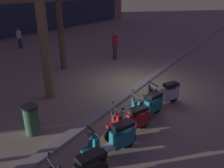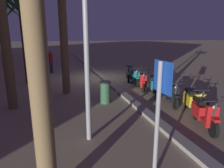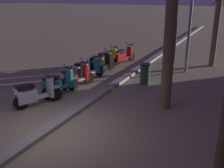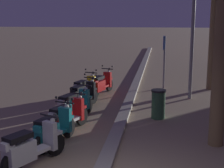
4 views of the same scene
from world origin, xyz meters
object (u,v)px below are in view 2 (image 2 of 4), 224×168
object	(u,v)px
scooter_silver_second_in_line	(130,73)
scooter_teal_lead_nearest	(135,77)
scooter_black_mid_centre	(171,93)
pedestrian_by_palm_tree	(51,61)
scooter_red_mid_rear	(143,81)
scooter_teal_tail_end	(154,85)
litter_bin	(105,92)
scooter_yellow_mid_front	(193,101)
palm_tree_near_sign	(22,16)
crossing_sign	(159,107)
scooter_red_far_back	(203,113)

from	to	relation	value
scooter_silver_second_in_line	scooter_teal_lead_nearest	bearing A→B (deg)	174.19
scooter_black_mid_centre	pedestrian_by_palm_tree	size ratio (longest dim) A/B	0.97
scooter_red_mid_rear	pedestrian_by_palm_tree	world-z (taller)	pedestrian_by_palm_tree
scooter_teal_tail_end	litter_bin	xyz separation A→B (m)	(-0.57, 2.66, 0.02)
scooter_yellow_mid_front	palm_tree_near_sign	size ratio (longest dim) A/B	0.32
scooter_teal_lead_nearest	pedestrian_by_palm_tree	xyz separation A→B (m)	(5.36, 4.82, 0.46)
palm_tree_near_sign	scooter_yellow_mid_front	bearing A→B (deg)	-137.03
scooter_black_mid_centre	scooter_teal_lead_nearest	size ratio (longest dim) A/B	0.95
scooter_silver_second_in_line	palm_tree_near_sign	distance (m)	7.28
scooter_silver_second_in_line	crossing_sign	size ratio (longest dim) A/B	0.70
scooter_red_mid_rear	litter_bin	size ratio (longest dim) A/B	1.75
scooter_teal_tail_end	crossing_sign	distance (m)	6.12
litter_bin	scooter_teal_tail_end	bearing A→B (deg)	-77.85
scooter_silver_second_in_line	litter_bin	xyz separation A→B (m)	(-4.04, 2.72, 0.03)
scooter_yellow_mid_front	scooter_red_mid_rear	world-z (taller)	same
scooter_teal_lead_nearest	scooter_silver_second_in_line	xyz separation A→B (m)	(1.20, -0.12, 0.00)
scooter_silver_second_in_line	pedestrian_by_palm_tree	distance (m)	6.48
scooter_silver_second_in_line	pedestrian_by_palm_tree	xyz separation A→B (m)	(4.16, 4.94, 0.46)
scooter_red_far_back	scooter_red_mid_rear	size ratio (longest dim) A/B	1.02
scooter_red_far_back	scooter_silver_second_in_line	bearing A→B (deg)	-2.36
scooter_teal_lead_nearest	scooter_red_mid_rear	bearing A→B (deg)	178.24
scooter_yellow_mid_front	crossing_sign	size ratio (longest dim) A/B	0.70
scooter_teal_tail_end	crossing_sign	size ratio (longest dim) A/B	0.74
scooter_yellow_mid_front	scooter_teal_tail_end	xyz separation A→B (m)	(2.57, 0.24, 0.02)
scooter_teal_tail_end	scooter_teal_lead_nearest	size ratio (longest dim) A/B	1.01
scooter_yellow_mid_front	litter_bin	distance (m)	3.52
scooter_red_mid_rear	palm_tree_near_sign	xyz separation A→B (m)	(3.28, 6.16, 3.51)
scooter_teal_tail_end	pedestrian_by_palm_tree	bearing A→B (deg)	32.67
scooter_teal_tail_end	scooter_silver_second_in_line	world-z (taller)	same
scooter_red_mid_rear	scooter_teal_lead_nearest	size ratio (longest dim) A/B	0.95
scooter_red_far_back	scooter_red_mid_rear	bearing A→B (deg)	-1.63
scooter_yellow_mid_front	pedestrian_by_palm_tree	distance (m)	11.41
scooter_silver_second_in_line	litter_bin	bearing A→B (deg)	146.03
scooter_red_mid_rear	scooter_silver_second_in_line	world-z (taller)	scooter_red_mid_rear
scooter_black_mid_centre	scooter_teal_tail_end	distance (m)	1.41
scooter_black_mid_centre	scooter_red_mid_rear	xyz separation A→B (m)	(2.54, 0.14, -0.02)
scooter_red_far_back	scooter_red_mid_rear	xyz separation A→B (m)	(4.77, -0.14, -0.01)
crossing_sign	litter_bin	distance (m)	4.86
scooter_silver_second_in_line	crossing_sign	xyz separation A→B (m)	(-8.78, 2.90, 1.05)
scooter_red_mid_rear	scooter_red_far_back	bearing A→B (deg)	178.37
scooter_red_mid_rear	pedestrian_by_palm_tree	bearing A→B (deg)	36.40
scooter_yellow_mid_front	pedestrian_by_palm_tree	size ratio (longest dim) A/B	0.98
scooter_teal_lead_nearest	pedestrian_by_palm_tree	size ratio (longest dim) A/B	1.02
pedestrian_by_palm_tree	scooter_silver_second_in_line	bearing A→B (deg)	-130.08
scooter_black_mid_centre	scooter_teal_lead_nearest	bearing A→B (deg)	1.57
scooter_red_far_back	scooter_teal_tail_end	distance (m)	3.65
scooter_red_far_back	crossing_sign	distance (m)	3.27
scooter_black_mid_centre	scooter_teal_lead_nearest	distance (m)	3.67
scooter_red_mid_rear	scooter_teal_lead_nearest	xyz separation A→B (m)	(1.13, -0.03, 0.01)
scooter_black_mid_centre	scooter_teal_lead_nearest	xyz separation A→B (m)	(3.67, 0.10, -0.01)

